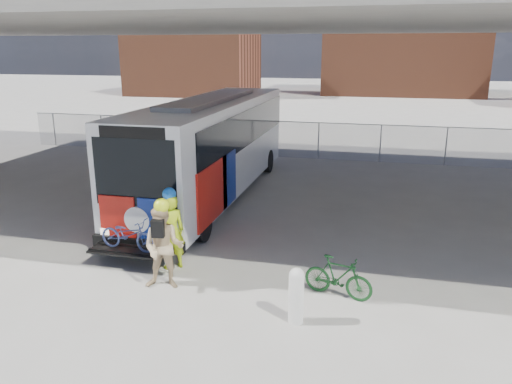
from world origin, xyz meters
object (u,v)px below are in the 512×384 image
(cyclist_hivis, at_px, (171,230))
(bollard, at_px, (296,294))
(bus, at_px, (212,140))
(cyclist_tan, at_px, (164,246))
(bike_parked, at_px, (338,277))

(cyclist_hivis, bearing_deg, bollard, 110.54)
(bus, xyz_separation_m, cyclist_tan, (1.32, -7.38, -1.09))
(bus, bearing_deg, cyclist_tan, -79.88)
(bollard, distance_m, cyclist_tan, 3.31)
(cyclist_hivis, bearing_deg, bike_parked, 131.23)
(cyclist_tan, bearing_deg, cyclist_hivis, 94.90)
(bollard, bearing_deg, bus, 118.89)
(cyclist_hivis, xyz_separation_m, bike_parked, (4.19, -0.53, -0.54))
(cyclist_tan, bearing_deg, bollard, -23.48)
(cyclist_hivis, height_order, cyclist_tan, cyclist_tan)
(cyclist_hivis, xyz_separation_m, cyclist_tan, (0.27, -1.04, 0.00))
(bus, relative_size, bollard, 10.87)
(cyclist_tan, xyz_separation_m, bike_parked, (3.92, 0.51, -0.54))
(bike_parked, bearing_deg, cyclist_tan, 112.12)
(bus, distance_m, bollard, 9.45)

